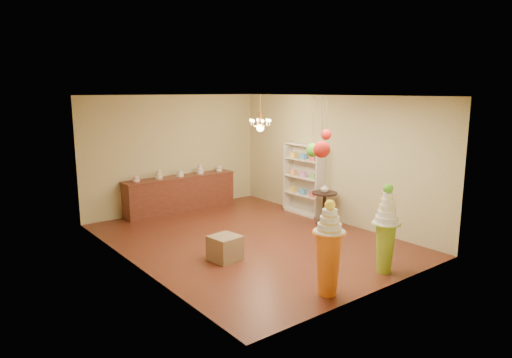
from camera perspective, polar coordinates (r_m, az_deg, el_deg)
floor at (r=9.76m, az=-0.84°, el=-7.56°), size 6.50×6.50×0.00m
ceiling at (r=9.25m, az=-0.90°, el=10.35°), size 6.50×6.50×0.00m
wall_back at (r=12.11m, az=-10.19°, el=3.21°), size 5.00×0.04×3.00m
wall_front at (r=7.12m, az=15.11°, el=-2.42°), size 5.00×0.04×3.00m
wall_left at (r=8.16m, az=-15.03°, el=-0.73°), size 0.04×6.50×3.00m
wall_right at (r=11.05m, az=9.54°, el=2.50°), size 0.04×6.50×3.00m
pedestal_green at (r=8.17m, az=15.88°, el=-6.89°), size 0.52×0.52×1.58m
pedestal_orange at (r=7.14m, az=9.04°, el=-9.40°), size 0.56×0.56×1.51m
burlap_riser at (r=8.58m, az=-3.89°, el=-8.60°), size 0.56×0.56×0.46m
sideboard at (r=12.05m, az=-9.40°, el=-1.74°), size 3.04×0.54×1.16m
shelving_unit at (r=11.59m, az=6.00°, el=-0.01°), size 0.33×1.20×1.80m
round_table at (r=10.86m, az=8.53°, el=-3.04°), size 0.76×0.76×0.76m
vase at (r=10.78m, az=8.59°, el=-1.13°), size 0.20×0.20×0.20m
pom_red_left at (r=7.62m, az=8.23°, el=3.69°), size 0.28×0.28×0.99m
pom_green_mid at (r=8.32m, az=7.12°, el=3.62°), size 0.25×0.25×1.08m
pom_red_right at (r=7.95m, az=8.75°, el=5.52°), size 0.18×0.18×0.73m
chandelier at (r=10.71m, az=0.53°, el=6.70°), size 0.58×0.58×0.85m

